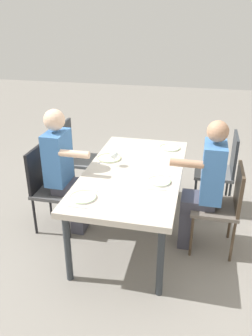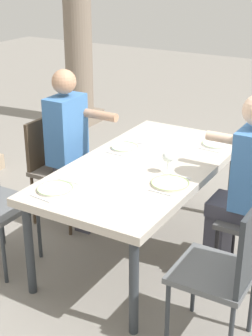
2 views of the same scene
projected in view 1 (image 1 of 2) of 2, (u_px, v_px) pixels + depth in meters
ground_plane at (133, 230)px, 3.69m from camera, size 16.00×16.00×0.00m
dining_table at (134, 175)px, 3.41m from camera, size 1.86×0.96×0.73m
chair_west_north at (222, 167)px, 3.87m from camera, size 0.44×0.44×0.95m
chair_west_south at (74, 154)px, 4.24m from camera, size 0.44×0.44×0.96m
chair_mid_north at (223, 203)px, 3.21m from camera, size 0.44×0.44×0.89m
chair_mid_south at (49, 184)px, 3.58m from camera, size 0.44×0.44×0.92m
diner_woman_green at (205, 184)px, 3.17m from camera, size 0.35×0.49×1.33m
diner_man_white at (64, 169)px, 3.45m from camera, size 0.35×0.50×1.34m
plate_0 at (170, 148)px, 3.92m from camera, size 0.24×0.24×0.02m
fork_0 at (171, 144)px, 4.06m from camera, size 0.03×0.17×0.01m
spoon_0 at (168, 153)px, 3.79m from camera, size 0.02×0.17×0.01m
plate_1 at (109, 158)px, 3.64m from camera, size 0.26×0.26×0.02m
wine_glass_1 at (114, 155)px, 3.43m from camera, size 0.08×0.08×0.16m
fork_1 at (113, 154)px, 3.78m from camera, size 0.02×0.17×0.01m
spoon_1 at (105, 164)px, 3.51m from camera, size 0.02×0.17×0.01m
plate_2 at (159, 181)px, 3.14m from camera, size 0.21×0.21×0.02m
fork_2 at (161, 175)px, 3.27m from camera, size 0.02×0.17×0.01m
spoon_2 at (157, 189)px, 3.01m from camera, size 0.03×0.17×0.01m
plate_3 at (83, 197)px, 2.87m from camera, size 0.23×0.23×0.02m
fork_3 at (89, 190)px, 3.01m from camera, size 0.02×0.17×0.01m
spoon_3 at (77, 207)px, 2.74m from camera, size 0.02×0.17×0.01m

